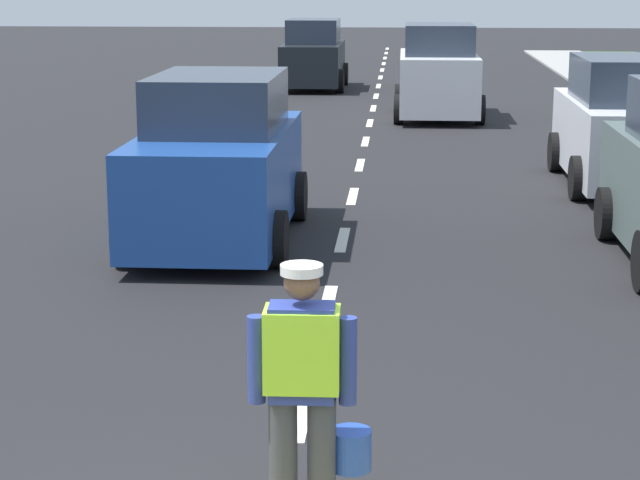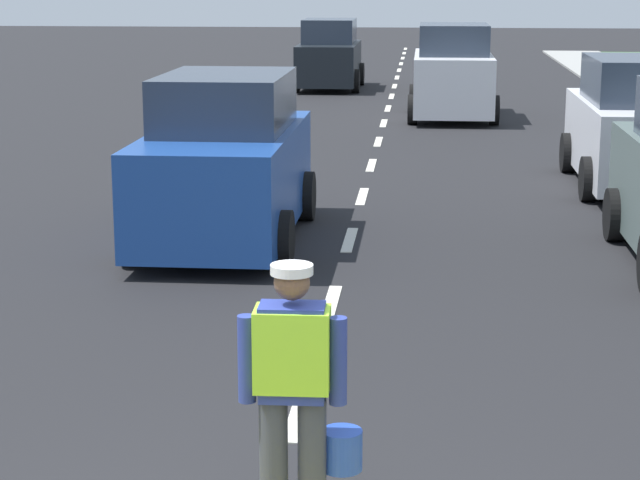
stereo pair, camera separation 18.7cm
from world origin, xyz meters
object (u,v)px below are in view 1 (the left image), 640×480
at_px(car_parked_far, 620,126).
at_px(road_worker, 306,381).
at_px(car_oncoming_lead, 218,164).
at_px(car_oncoming_third, 313,57).
at_px(car_outgoing_far, 438,74).

bearing_deg(car_parked_far, road_worker, -108.38).
relative_size(road_worker, car_oncoming_lead, 0.38).
distance_m(car_oncoming_third, car_parked_far, 17.02).
distance_m(road_worker, car_oncoming_lead, 8.02).
bearing_deg(car_oncoming_third, car_oncoming_lead, -89.04).
xyz_separation_m(car_oncoming_lead, car_outgoing_far, (3.17, 13.29, 0.04)).
relative_size(road_worker, car_outgoing_far, 0.41).
distance_m(road_worker, car_oncoming_third, 28.13).
distance_m(car_parked_far, car_outgoing_far, 9.30).
bearing_deg(car_oncoming_third, car_parked_far, -68.76).
xyz_separation_m(car_oncoming_third, car_parked_far, (6.16, -15.86, 0.02)).
relative_size(road_worker, car_oncoming_third, 0.42).
relative_size(car_oncoming_lead, car_outgoing_far, 1.07).
height_order(car_oncoming_third, car_oncoming_lead, car_oncoming_lead).
bearing_deg(car_parked_far, car_oncoming_lead, -143.09).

